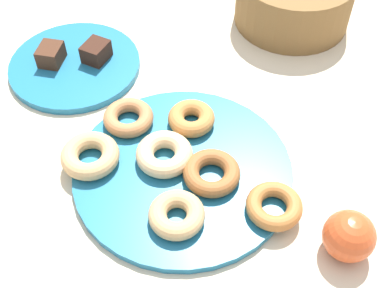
{
  "coord_description": "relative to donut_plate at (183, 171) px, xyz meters",
  "views": [
    {
      "loc": [
        0.26,
        -0.42,
        0.66
      ],
      "look_at": [
        0.0,
        0.03,
        0.04
      ],
      "focal_mm": 47.3,
      "sensor_mm": 36.0,
      "label": 1
    }
  ],
  "objects": [
    {
      "name": "ground_plane",
      "position": [
        0.0,
        0.0,
        -0.01
      ],
      "size": [
        2.4,
        2.4,
        0.0
      ],
      "primitive_type": "plane",
      "color": "beige"
    },
    {
      "name": "donut_plate",
      "position": [
        0.0,
        0.0,
        0.0
      ],
      "size": [
        0.36,
        0.36,
        0.01
      ],
      "primitive_type": "cylinder",
      "color": "#1E6B93",
      "rests_on": "ground_plane"
    },
    {
      "name": "donut_0",
      "position": [
        -0.04,
        0.09,
        0.02
      ],
      "size": [
        0.11,
        0.11,
        0.03
      ],
      "primitive_type": "torus",
      "rotation": [
        0.0,
        0.0,
        0.55
      ],
      "color": "#BC7A3D",
      "rests_on": "donut_plate"
    },
    {
      "name": "donut_1",
      "position": [
        -0.14,
        -0.06,
        0.02
      ],
      "size": [
        0.13,
        0.13,
        0.03
      ],
      "primitive_type": "torus",
      "rotation": [
        0.0,
        0.0,
        2.6
      ],
      "color": "tan",
      "rests_on": "donut_plate"
    },
    {
      "name": "donut_2",
      "position": [
        -0.13,
        0.04,
        0.02
      ],
      "size": [
        0.12,
        0.12,
        0.02
      ],
      "primitive_type": "torus",
      "rotation": [
        0.0,
        0.0,
        5.21
      ],
      "color": "#B27547",
      "rests_on": "donut_plate"
    },
    {
      "name": "donut_3",
      "position": [
        0.04,
        -0.09,
        0.02
      ],
      "size": [
        0.11,
        0.11,
        0.03
      ],
      "primitive_type": "torus",
      "rotation": [
        0.0,
        0.0,
        3.56
      ],
      "color": "tan",
      "rests_on": "donut_plate"
    },
    {
      "name": "donut_4",
      "position": [
        0.16,
        -0.0,
        0.02
      ],
      "size": [
        0.11,
        0.11,
        0.02
      ],
      "primitive_type": "torus",
      "rotation": [
        0.0,
        0.0,
        5.06
      ],
      "color": "#AD6B33",
      "rests_on": "donut_plate"
    },
    {
      "name": "donut_5",
      "position": [
        -0.03,
        -0.0,
        0.02
      ],
      "size": [
        0.12,
        0.12,
        0.03
      ],
      "primitive_type": "torus",
      "rotation": [
        0.0,
        0.0,
        3.53
      ],
      "color": "#EABC84",
      "rests_on": "donut_plate"
    },
    {
      "name": "donut_6",
      "position": [
        0.05,
        0.01,
        0.02
      ],
      "size": [
        0.13,
        0.13,
        0.03
      ],
      "primitive_type": "torus",
      "rotation": [
        0.0,
        0.0,
        0.64
      ],
      "color": "#995B2D",
      "rests_on": "donut_plate"
    },
    {
      "name": "cake_plate",
      "position": [
        -0.31,
        0.12,
        0.0
      ],
      "size": [
        0.25,
        0.25,
        0.01
      ],
      "primitive_type": "cylinder",
      "color": "#1E6B93",
      "rests_on": "ground_plane"
    },
    {
      "name": "brownie_near",
      "position": [
        -0.35,
        0.1,
        0.03
      ],
      "size": [
        0.06,
        0.06,
        0.04
      ],
      "primitive_type": "cube",
      "rotation": [
        0.0,
        0.0,
        0.33
      ],
      "color": "#472819",
      "rests_on": "cake_plate"
    },
    {
      "name": "brownie_far",
      "position": [
        -0.28,
        0.15,
        0.03
      ],
      "size": [
        0.04,
        0.05,
        0.04
      ],
      "primitive_type": "cube",
      "rotation": [
        0.0,
        0.0,
        0.06
      ],
      "color": "#381E14",
      "rests_on": "cake_plate"
    },
    {
      "name": "apple",
      "position": [
        0.27,
        -0.0,
        0.03
      ],
      "size": [
        0.07,
        0.07,
        0.07
      ],
      "primitive_type": "sphere",
      "color": "#CC4C23",
      "rests_on": "ground_plane"
    }
  ]
}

